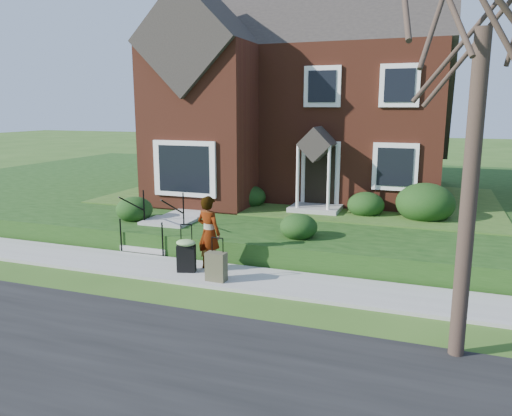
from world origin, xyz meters
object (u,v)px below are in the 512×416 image
at_px(woman, 209,233).
at_px(suitcase_olive, 216,266).
at_px(front_steps, 161,230).
at_px(suitcase_black, 186,253).

xyz_separation_m(woman, suitcase_olive, (0.51, -0.71, -0.57)).
distance_m(front_steps, suitcase_black, 2.70).
xyz_separation_m(suitcase_black, suitcase_olive, (0.94, -0.34, -0.11)).
relative_size(woman, suitcase_olive, 1.81).
height_order(front_steps, suitcase_black, front_steps).
bearing_deg(suitcase_olive, woman, 128.05).
distance_m(front_steps, woman, 2.83).
bearing_deg(front_steps, suitcase_olive, -39.35).
xyz_separation_m(woman, suitcase_black, (-0.43, -0.37, -0.46)).
bearing_deg(suitcase_black, woman, 25.04).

